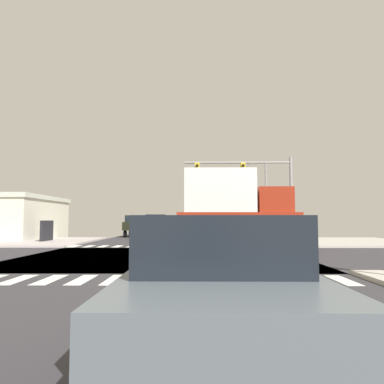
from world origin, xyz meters
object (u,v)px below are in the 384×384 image
street_lamp (263,192)px  suv_inner_5 (135,224)px  traffic_signal_mast (249,179)px  pickup_queued_1 (157,226)px  suv_leading_3 (146,223)px  suv_middle_4 (168,223)px  box_truck_outer_1 (234,208)px  sedan_farside_1 (217,285)px

street_lamp → suv_inner_5: (-12.91, 6.84, -2.97)m
street_lamp → suv_inner_5: 14.91m
traffic_signal_mast → street_lamp: (2.45, 8.10, -0.33)m
pickup_queued_1 → suv_inner_5: 6.37m
suv_leading_3 → suv_inner_5: (0.00, -9.04, 0.00)m
traffic_signal_mast → suv_middle_4: traffic_signal_mast is taller
pickup_queued_1 → suv_middle_4: pickup_queued_1 is taller
street_lamp → suv_middle_4: 18.11m
suv_leading_3 → street_lamp: bearing=129.1°
traffic_signal_mast → suv_middle_4: size_ratio=1.66×
suv_middle_4 → box_truck_outer_1: bearing=102.7°
street_lamp → box_truck_outer_1: bearing=-108.1°
suv_inner_5 → suv_leading_3: bearing=-90.0°
traffic_signal_mast → sedan_farside_1: 22.61m
traffic_signal_mast → suv_middle_4: 24.37m
traffic_signal_mast → sedan_farside_1: size_ratio=1.77×
suv_leading_3 → suv_middle_4: 3.17m
street_lamp → suv_leading_3: bearing=129.1°
pickup_queued_1 → suv_leading_3: 14.96m
suv_inner_5 → box_truck_outer_1: bearing=115.7°
sedan_farside_1 → suv_inner_5: 37.66m
street_lamp → sedan_farside_1: 30.91m
traffic_signal_mast → suv_leading_3: size_ratio=1.66×
traffic_signal_mast → pickup_queued_1: size_ratio=1.49×
traffic_signal_mast → suv_inner_5: size_ratio=1.66×
pickup_queued_1 → sedan_farside_1: bearing=97.3°
traffic_signal_mast → street_lamp: bearing=73.1°
street_lamp → box_truck_outer_1: size_ratio=1.00×
pickup_queued_1 → suv_middle_4: (0.00, 13.64, 0.10)m
street_lamp → suv_inner_5: bearing=152.1°
traffic_signal_mast → pickup_queued_1: bearing=128.7°
street_lamp → suv_leading_3: size_ratio=1.57×
traffic_signal_mast → pickup_queued_1: traffic_signal_mast is taller
street_lamp → box_truck_outer_1: 12.68m
suv_leading_3 → pickup_queued_1: bearing=101.6°
street_lamp → sedan_farside_1: bearing=-101.1°
box_truck_outer_1 → suv_inner_5: size_ratio=1.57×
street_lamp → pickup_queued_1: size_ratio=1.41×
box_truck_outer_1 → suv_inner_5: (-9.02, 18.77, -1.17)m
box_truck_outer_1 → suv_inner_5: bearing=-154.3°
sedan_farside_1 → pickup_queued_1: pickup_queued_1 is taller
sedan_farside_1 → suv_middle_4: 45.20m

